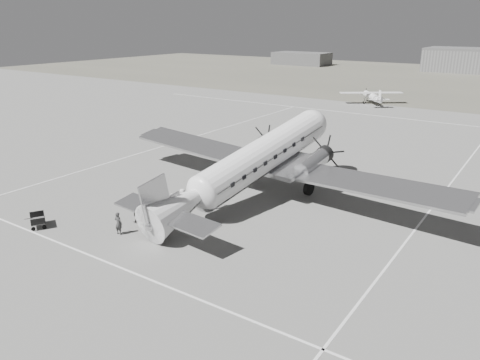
# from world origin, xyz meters

# --- Properties ---
(ground) EXTENTS (260.00, 260.00, 0.00)m
(ground) POSITION_xyz_m (0.00, 0.00, 0.00)
(ground) COLOR slate
(ground) RESTS_ON ground
(taxi_line_near) EXTENTS (60.00, 0.15, 0.01)m
(taxi_line_near) POSITION_xyz_m (0.00, -14.00, 0.01)
(taxi_line_near) COLOR silver
(taxi_line_near) RESTS_ON ground
(taxi_line_right) EXTENTS (0.15, 80.00, 0.01)m
(taxi_line_right) POSITION_xyz_m (12.00, 0.00, 0.01)
(taxi_line_right) COLOR silver
(taxi_line_right) RESTS_ON ground
(taxi_line_left) EXTENTS (0.15, 60.00, 0.01)m
(taxi_line_left) POSITION_xyz_m (-18.00, 10.00, 0.01)
(taxi_line_left) COLOR silver
(taxi_line_left) RESTS_ON ground
(taxi_line_horizon) EXTENTS (90.00, 0.15, 0.01)m
(taxi_line_horizon) POSITION_xyz_m (0.00, 40.00, 0.01)
(taxi_line_horizon) COLOR silver
(taxi_line_horizon) RESTS_ON ground
(grass_infield) EXTENTS (260.00, 90.00, 0.01)m
(grass_infield) POSITION_xyz_m (0.00, 95.00, 0.00)
(grass_infield) COLOR #5B584C
(grass_infield) RESTS_ON ground
(shed_secondary) EXTENTS (18.00, 10.00, 4.00)m
(shed_secondary) POSITION_xyz_m (-55.00, 115.00, 2.00)
(shed_secondary) COLOR #4F4F4F
(shed_secondary) RESTS_ON ground
(dc3_airliner) EXTENTS (33.55, 24.96, 5.99)m
(dc3_airliner) POSITION_xyz_m (-0.24, -0.38, 3.00)
(dc3_airliner) COLOR #A5A5A8
(dc3_airliner) RESTS_ON ground
(light_plane_left) EXTENTS (14.01, 13.57, 2.26)m
(light_plane_left) POSITION_xyz_m (-8.25, 50.13, 1.13)
(light_plane_left) COLOR white
(light_plane_left) RESTS_ON ground
(baggage_cart_near) EXTENTS (1.95, 1.48, 1.03)m
(baggage_cart_near) POSITION_xyz_m (-3.93, -8.50, 0.52)
(baggage_cart_near) COLOR #4F4F4F
(baggage_cart_near) RESTS_ON ground
(baggage_cart_far) EXTENTS (1.93, 1.76, 0.89)m
(baggage_cart_far) POSITION_xyz_m (-9.80, -13.22, 0.45)
(baggage_cart_far) COLOR #4F4F4F
(baggage_cart_far) RESTS_ON ground
(ground_crew) EXTENTS (0.61, 0.43, 1.58)m
(ground_crew) POSITION_xyz_m (-4.23, -10.91, 0.79)
(ground_crew) COLOR #323232
(ground_crew) RESTS_ON ground
(ramp_agent) EXTENTS (0.62, 0.78, 1.58)m
(ramp_agent) POSITION_xyz_m (-3.69, -6.09, 0.79)
(ramp_agent) COLOR silver
(ramp_agent) RESTS_ON ground
(passenger) EXTENTS (0.80, 0.94, 1.63)m
(passenger) POSITION_xyz_m (-3.59, -5.15, 0.82)
(passenger) COLOR silver
(passenger) RESTS_ON ground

